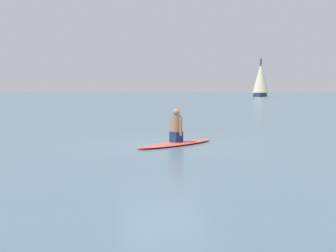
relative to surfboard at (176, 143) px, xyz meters
name	(u,v)px	position (x,y,z in m)	size (l,w,h in m)	color
ground_plane	(163,145)	(-0.05, 0.41, -0.04)	(400.00, 400.00, 0.00)	slate
surfboard	(176,143)	(0.00, 0.00, 0.00)	(3.09, 0.78, 0.08)	#D84C3F
person_paddler	(176,127)	(0.00, 0.00, 0.48)	(0.40, 0.41, 0.97)	navy
sailboat_distant	(261,79)	(76.72, -38.57, 3.65)	(4.59, 4.59, 7.90)	#2D3851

